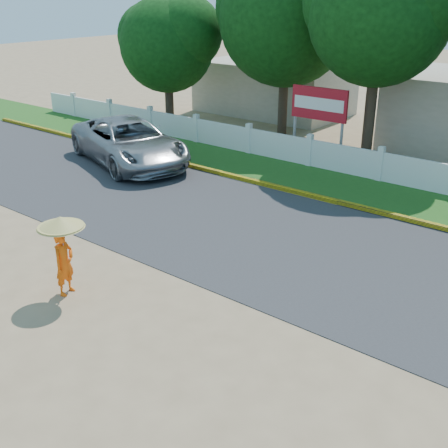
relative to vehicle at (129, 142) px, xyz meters
The scene contains 9 objects.
ground 11.33m from the vehicle, 38.09° to the right, with size 120.00×120.00×0.00m, color #9E8460.
road 9.26m from the vehicle, 15.50° to the right, with size 60.00×7.00×0.02m, color #38383A.
grass_verge 9.35m from the vehicle, 17.41° to the left, with size 60.00×3.50×0.03m, color #2D601E.
curb 8.99m from the vehicle, ahead, with size 40.00×0.18×0.16m, color yellow.
fence 9.85m from the vehicle, 25.49° to the left, with size 40.00×0.10×1.10m, color silver.
building_far 12.10m from the vehicle, 95.29° to the left, with size 8.00×5.00×2.80m, color #B7AD99.
vehicle is the anchor object (origin of this frame).
monk_with_parasol 10.55m from the vehicle, 50.46° to the right, with size 1.07×1.07×1.96m.
billboard 7.82m from the vehicle, 43.71° to the left, with size 2.50×0.13×2.95m.
Camera 1 is at (7.91, -7.88, 6.67)m, focal length 45.00 mm.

